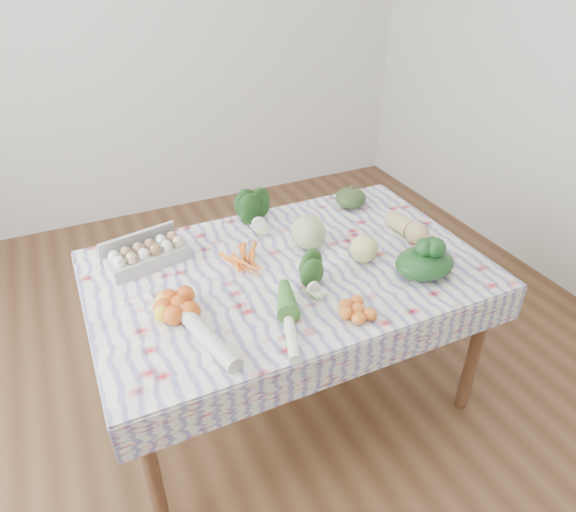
# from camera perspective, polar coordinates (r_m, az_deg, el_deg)

# --- Properties ---
(ground) EXTENTS (4.50, 4.50, 0.00)m
(ground) POSITION_cam_1_polar(r_m,az_deg,el_deg) (2.70, -0.00, -14.71)
(ground) COLOR #52321C
(ground) RESTS_ON ground
(wall_back) EXTENTS (4.00, 0.04, 2.80)m
(wall_back) POSITION_cam_1_polar(r_m,az_deg,el_deg) (4.02, -15.00, 23.47)
(wall_back) COLOR silver
(wall_back) RESTS_ON ground
(dining_table) EXTENTS (1.60, 1.00, 0.75)m
(dining_table) POSITION_cam_1_polar(r_m,az_deg,el_deg) (2.25, -0.00, -3.03)
(dining_table) COLOR brown
(dining_table) RESTS_ON ground
(tablecloth) EXTENTS (1.66, 1.06, 0.01)m
(tablecloth) POSITION_cam_1_polar(r_m,az_deg,el_deg) (2.20, -0.00, -1.39)
(tablecloth) COLOR white
(tablecloth) RESTS_ON dining_table
(egg_carton) EXTENTS (0.36, 0.21, 0.09)m
(egg_carton) POSITION_cam_1_polar(r_m,az_deg,el_deg) (2.27, -15.30, -0.03)
(egg_carton) COLOR #B4B3AE
(egg_carton) RESTS_ON tablecloth
(carrot_bunch) EXTENTS (0.22, 0.21, 0.03)m
(carrot_bunch) POSITION_cam_1_polar(r_m,az_deg,el_deg) (2.21, -5.02, -0.68)
(carrot_bunch) COLOR orange
(carrot_bunch) RESTS_ON tablecloth
(kale_bunch) EXTENTS (0.20, 0.19, 0.15)m
(kale_bunch) POSITION_cam_1_polar(r_m,az_deg,el_deg) (2.47, -3.54, 4.89)
(kale_bunch) COLOR #163A12
(kale_bunch) RESTS_ON tablecloth
(kabocha_squash) EXTENTS (0.17, 0.17, 0.10)m
(kabocha_squash) POSITION_cam_1_polar(r_m,az_deg,el_deg) (2.68, 6.99, 6.45)
(kabocha_squash) COLOR #324A21
(kabocha_squash) RESTS_ON tablecloth
(cabbage) EXTENTS (0.20, 0.20, 0.16)m
(cabbage) POSITION_cam_1_polar(r_m,az_deg,el_deg) (2.30, 2.29, 2.71)
(cabbage) COLOR #9FB772
(cabbage) RESTS_ON tablecloth
(butternut_squash) EXTENTS (0.12, 0.24, 0.11)m
(butternut_squash) POSITION_cam_1_polar(r_m,az_deg,el_deg) (2.46, 13.21, 3.27)
(butternut_squash) COLOR tan
(butternut_squash) RESTS_ON tablecloth
(orange_cluster) EXTENTS (0.26, 0.26, 0.08)m
(orange_cluster) POSITION_cam_1_polar(r_m,az_deg,el_deg) (1.97, -11.96, -5.30)
(orange_cluster) COLOR #DD5517
(orange_cluster) RESTS_ON tablecloth
(broccoli) EXTENTS (0.14, 0.14, 0.10)m
(broccoli) POSITION_cam_1_polar(r_m,az_deg,el_deg) (2.05, 2.20, -2.57)
(broccoli) COLOR #244D1B
(broccoli) RESTS_ON tablecloth
(mandarin_cluster) EXTENTS (0.18, 0.18, 0.05)m
(mandarin_cluster) POSITION_cam_1_polar(r_m,az_deg,el_deg) (1.95, 7.77, -5.81)
(mandarin_cluster) COLOR orange
(mandarin_cluster) RESTS_ON tablecloth
(grapefruit) EXTENTS (0.16, 0.16, 0.12)m
(grapefruit) POSITION_cam_1_polar(r_m,az_deg,el_deg) (2.23, 8.44, 0.79)
(grapefruit) COLOR #D7D576
(grapefruit) RESTS_ON tablecloth
(spinach_bag) EXTENTS (0.31, 0.28, 0.11)m
(spinach_bag) POSITION_cam_1_polar(r_m,az_deg,el_deg) (2.20, 14.92, -0.74)
(spinach_bag) COLOR #133715
(spinach_bag) RESTS_ON tablecloth
(daikon) EXTENTS (0.15, 0.42, 0.06)m
(daikon) POSITION_cam_1_polar(r_m,az_deg,el_deg) (1.84, -9.27, -8.54)
(daikon) COLOR beige
(daikon) RESTS_ON tablecloth
(leek) EXTENTS (0.17, 0.38, 0.04)m
(leek) POSITION_cam_1_polar(r_m,az_deg,el_deg) (1.88, 0.13, -7.30)
(leek) COLOR white
(leek) RESTS_ON tablecloth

